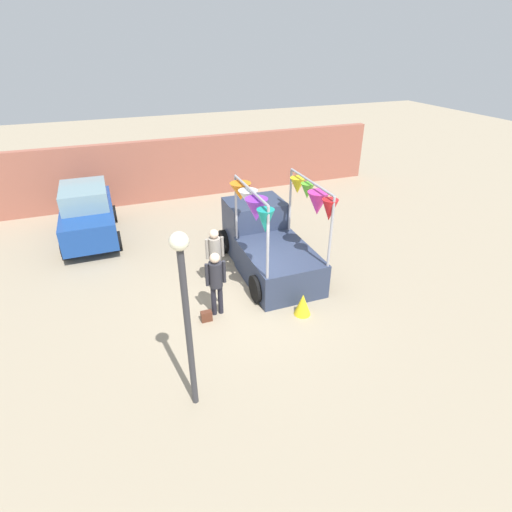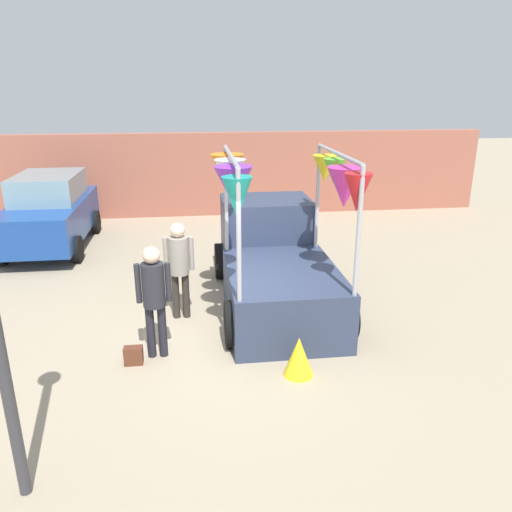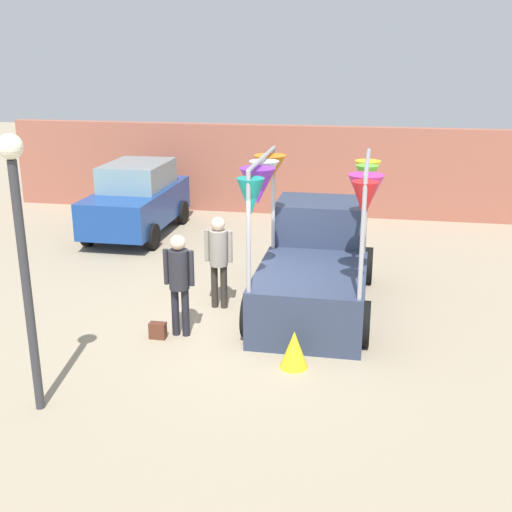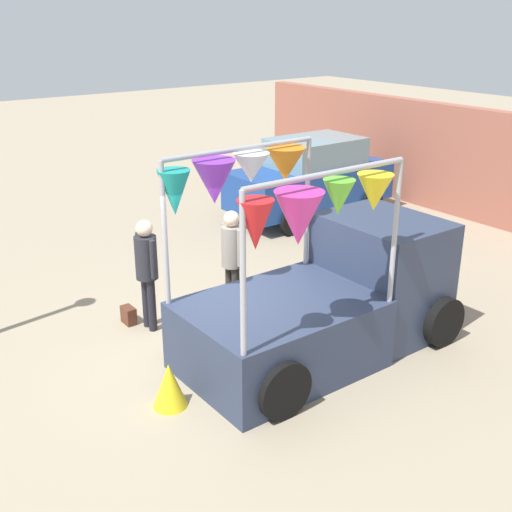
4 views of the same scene
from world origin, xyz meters
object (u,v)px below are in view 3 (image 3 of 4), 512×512
object	(u,v)px
person_vendor	(219,253)
folded_kite_bundle_sunflower	(294,349)
parked_car	(137,199)
street_lamp	(21,236)
person_customer	(179,275)
vendor_truck	(316,258)
handbag	(158,331)

from	to	relation	value
person_vendor	folded_kite_bundle_sunflower	size ratio (longest dim) A/B	2.95
parked_car	street_lamp	xyz separation A→B (m)	(1.77, -8.57, 1.51)
parked_car	street_lamp	bearing A→B (deg)	-78.33
parked_car	person_customer	distance (m)	6.65
person_customer	street_lamp	world-z (taller)	street_lamp
vendor_truck	person_customer	distance (m)	2.82
street_lamp	folded_kite_bundle_sunflower	size ratio (longest dim) A/B	6.22
street_lamp	parked_car	bearing A→B (deg)	101.67
person_vendor	street_lamp	world-z (taller)	street_lamp
handbag	street_lamp	size ratio (longest dim) A/B	0.08
parked_car	person_customer	world-z (taller)	parked_car
handbag	folded_kite_bundle_sunflower	size ratio (longest dim) A/B	0.47
vendor_truck	parked_car	xyz separation A→B (m)	(-5.09, 4.09, 0.02)
person_vendor	handbag	world-z (taller)	person_vendor
person_customer	handbag	distance (m)	1.03
person_vendor	folded_kite_bundle_sunflower	world-z (taller)	person_vendor
parked_car	person_customer	bearing A→B (deg)	-63.39
folded_kite_bundle_sunflower	parked_car	bearing A→B (deg)	126.69
vendor_truck	street_lamp	size ratio (longest dim) A/B	1.08
person_customer	handbag	world-z (taller)	person_customer
person_customer	handbag	xyz separation A→B (m)	(-0.35, -0.20, -0.95)
parked_car	person_customer	size ratio (longest dim) A/B	2.24
handbag	parked_car	bearing A→B (deg)	113.16
person_customer	folded_kite_bundle_sunflower	distance (m)	2.35
street_lamp	handbag	bearing A→B (deg)	70.46
person_customer	handbag	size ratio (longest dim) A/B	6.38
handbag	person_customer	bearing A→B (deg)	29.74
vendor_truck	folded_kite_bundle_sunflower	xyz separation A→B (m)	(-0.06, -2.67, -0.62)
folded_kite_bundle_sunflower	street_lamp	bearing A→B (deg)	-150.98
vendor_truck	person_customer	world-z (taller)	vendor_truck
parked_car	street_lamp	world-z (taller)	street_lamp
person_vendor	folded_kite_bundle_sunflower	xyz separation A→B (m)	(1.70, -2.15, -0.78)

